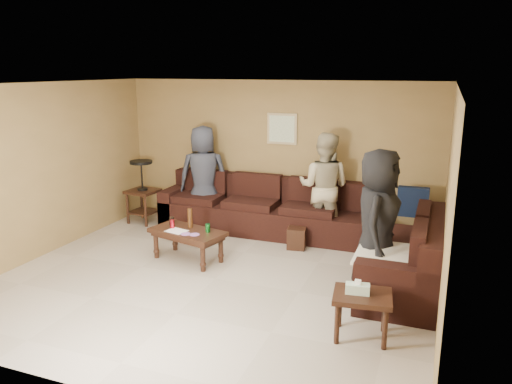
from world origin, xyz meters
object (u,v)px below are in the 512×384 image
end_table_left (143,190)px  person_middle (324,187)px  person_left (204,176)px  person_right (377,221)px  waste_bin (297,238)px  sectional_sofa (306,228)px  side_table_right (362,300)px  coffee_table (188,235)px

end_table_left → person_middle: 3.23m
person_left → person_right: size_ratio=0.98×
person_middle → person_right: size_ratio=0.97×
end_table_left → waste_bin: (2.94, -0.32, -0.42)m
person_middle → person_right: (1.05, -1.64, 0.02)m
sectional_sofa → person_left: 2.16m
sectional_sofa → person_left: bearing=164.1°
side_table_right → person_right: size_ratio=0.36×
sectional_sofa → person_left: person_left is taller
coffee_table → end_table_left: size_ratio=1.05×
coffee_table → waste_bin: coffee_table is taller
coffee_table → person_right: person_right is taller
waste_bin → person_left: bearing=162.2°
coffee_table → person_left: 1.78m
person_middle → sectional_sofa: bearing=78.9°
sectional_sofa → side_table_right: sectional_sofa is taller
coffee_table → person_right: 2.69m
coffee_table → person_middle: (1.59, 1.58, 0.48)m
waste_bin → person_middle: (0.27, 0.56, 0.70)m
sectional_sofa → side_table_right: 2.61m
sectional_sofa → person_right: (1.17, -1.11, 0.56)m
person_left → person_middle: bearing=156.8°
sectional_sofa → waste_bin: (-0.14, -0.03, -0.16)m
end_table_left → person_right: person_right is taller
coffee_table → side_table_right: bearing=-25.3°
sectional_sofa → side_table_right: size_ratio=7.31×
end_table_left → waste_bin: size_ratio=3.43×
waste_bin → person_right: person_right is taller
person_right → coffee_table: bearing=90.6°
end_table_left → waste_bin: end_table_left is taller
end_table_left → person_right: size_ratio=0.63×
sectional_sofa → person_right: 1.71m
coffee_table → waste_bin: 1.69m
person_left → person_right: 3.60m
coffee_table → person_middle: bearing=44.8°
waste_bin → side_table_right: bearing=-59.5°
end_table_left → waste_bin: 2.98m
sectional_sofa → end_table_left: (-3.08, 0.29, 0.26)m
end_table_left → person_left: bearing=14.9°
person_left → end_table_left: bearing=-7.3°
side_table_right → person_right: bearing=91.3°
person_middle → side_table_right: bearing=113.1°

